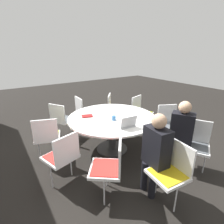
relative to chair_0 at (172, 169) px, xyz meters
The scene contains 18 objects.
ground_plane 1.63m from the chair_0, ahead, with size 16.00×16.00×0.00m, color black.
conference_table 1.54m from the chair_0, ahead, with size 1.73×1.73×0.73m.
chair_0 is the anchor object (origin of this frame).
chair_1 0.95m from the chair_0, 76.17° to the right, with size 0.59×0.58×0.86m.
chair_2 1.63m from the chair_0, 50.10° to the right, with size 0.57×0.58×0.86m.
chair_3 2.34m from the chair_0, 33.23° to the right, with size 0.53×0.54×0.86m.
chair_4 2.67m from the chair_0, 18.69° to the right, with size 0.61×0.60×0.86m.
chair_5 2.78m from the chair_0, ahead, with size 0.45×0.43×0.86m.
chair_6 2.64m from the chair_0, 12.43° to the left, with size 0.59×0.58×0.86m.
chair_7 2.19m from the chair_0, 29.50° to the left, with size 0.55×0.56×0.86m.
chair_8 1.55m from the chair_0, 43.30° to the left, with size 0.53×0.54×0.86m.
chair_9 0.80m from the chair_0, 49.23° to the left, with size 0.61×0.60×0.86m.
person_0 0.32m from the chair_0, 12.43° to the left, with size 0.38×0.29×1.21m.
person_1 0.85m from the chair_0, 61.60° to the right, with size 0.42×0.37×1.21m.
laptop 1.03m from the chair_0, ahead, with size 0.27×0.32×0.21m.
spiral_notebook 1.87m from the chair_0, ahead, with size 0.21×0.25×0.02m.
coffee_cup 1.40m from the chair_0, ahead, with size 0.07×0.07×0.08m.
handbag 2.66m from the chair_0, 26.84° to the right, with size 0.36×0.16×0.28m.
Camera 1 is at (-2.65, 1.82, 1.98)m, focal length 28.00 mm.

